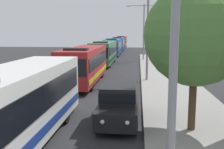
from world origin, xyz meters
TOP-DOWN VIEW (x-y plane):
  - bus_lead at (-1.30, 12.71)m, footprint 2.58×10.45m
  - bus_second_in_line at (-1.30, 26.18)m, footprint 2.58×10.57m
  - bus_middle at (-1.30, 39.70)m, footprint 2.58×11.23m
  - bus_fourth_in_line at (-1.30, 53.28)m, footprint 2.58×10.80m
  - bus_rear at (-1.30, 66.12)m, footprint 2.58×10.96m
  - bus_tail_end at (-1.30, 79.44)m, footprint 2.58×10.53m
  - white_suv at (2.40, 15.97)m, footprint 1.86×4.65m
  - streetlamp_mid at (4.10, 27.37)m, footprint 6.49×0.28m
  - streetlamp_far at (4.10, 45.42)m, footprint 5.36×0.28m
  - roadside_tree at (5.68, 14.92)m, footprint 4.34×4.34m

SIDE VIEW (x-z plane):
  - white_suv at x=2.40m, z-range 0.08..1.98m
  - bus_lead at x=-1.30m, z-range 0.08..3.29m
  - bus_tail_end at x=-1.30m, z-range 0.08..3.29m
  - bus_second_in_line at x=-1.30m, z-range 0.08..3.29m
  - bus_fourth_in_line at x=-1.30m, z-range 0.08..3.29m
  - bus_rear at x=-1.30m, z-range 0.09..3.30m
  - bus_middle at x=-1.30m, z-range 0.09..3.30m
  - roadside_tree at x=5.68m, z-range 1.12..7.43m
  - streetlamp_far at x=4.10m, z-range 1.04..9.36m
  - streetlamp_mid at x=4.10m, z-range 1.12..9.31m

